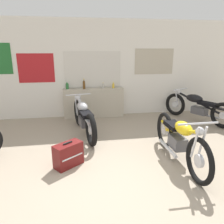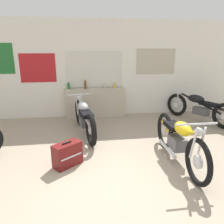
{
  "view_description": "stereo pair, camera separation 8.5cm",
  "coord_description": "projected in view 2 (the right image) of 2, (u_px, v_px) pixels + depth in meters",
  "views": [
    {
      "loc": [
        -0.44,
        -2.79,
        1.98
      ],
      "look_at": [
        0.27,
        1.55,
        0.7
      ],
      "focal_mm": 35.0,
      "sensor_mm": 36.0,
      "label": 1
    },
    {
      "loc": [
        -0.35,
        -2.8,
        1.98
      ],
      "look_at": [
        0.27,
        1.55,
        0.7
      ],
      "focal_mm": 35.0,
      "sensor_mm": 36.0,
      "label": 2
    }
  ],
  "objects": [
    {
      "name": "bottle_leftmost",
      "position": [
        69.0,
        86.0,
        6.27
      ],
      "size": [
        0.08,
        0.08,
        0.22
      ],
      "color": "#23662D",
      "rests_on": "sill_counter"
    },
    {
      "name": "bottle_right_center",
      "position": [
        115.0,
        85.0,
        6.41
      ],
      "size": [
        0.07,
        0.07,
        0.17
      ],
      "color": "gold",
      "rests_on": "sill_counter"
    },
    {
      "name": "hard_case_darkred",
      "position": [
        67.0,
        154.0,
        3.8
      ],
      "size": [
        0.54,
        0.49,
        0.44
      ],
      "color": "maroon",
      "rests_on": "ground_plane"
    },
    {
      "name": "motorcycle_yellow",
      "position": [
        179.0,
        139.0,
        3.86
      ],
      "size": [
        0.64,
        2.06,
        0.93
      ],
      "color": "black",
      "rests_on": "ground_plane"
    },
    {
      "name": "motorcycle_black",
      "position": [
        199.0,
        107.0,
        6.07
      ],
      "size": [
        1.14,
        1.92,
        0.85
      ],
      "color": "black",
      "rests_on": "ground_plane"
    },
    {
      "name": "motorcycle_silver",
      "position": [
        84.0,
        117.0,
        5.18
      ],
      "size": [
        0.68,
        2.1,
        0.87
      ],
      "color": "black",
      "rests_on": "ground_plane"
    },
    {
      "name": "wall_back",
      "position": [
        92.0,
        69.0,
        6.38
      ],
      "size": [
        10.0,
        0.07,
        2.8
      ],
      "color": "silver",
      "rests_on": "ground_plane"
    },
    {
      "name": "sill_counter",
      "position": [
        95.0,
        103.0,
        6.49
      ],
      "size": [
        1.75,
        0.28,
        0.86
      ],
      "color": "#B7AD99",
      "rests_on": "ground_plane"
    },
    {
      "name": "bottle_left_center",
      "position": [
        85.0,
        84.0,
        6.27
      ],
      "size": [
        0.07,
        0.07,
        0.29
      ],
      "color": "#5B3814",
      "rests_on": "sill_counter"
    },
    {
      "name": "ground_plane",
      "position": [
        109.0,
        186.0,
        3.26
      ],
      "size": [
        24.0,
        24.0,
        0.0
      ],
      "primitive_type": "plane",
      "color": "gray"
    },
    {
      "name": "bottle_center",
      "position": [
        104.0,
        86.0,
        6.4
      ],
      "size": [
        0.06,
        0.06,
        0.16
      ],
      "color": "#B7B2A8",
      "rests_on": "sill_counter"
    }
  ]
}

